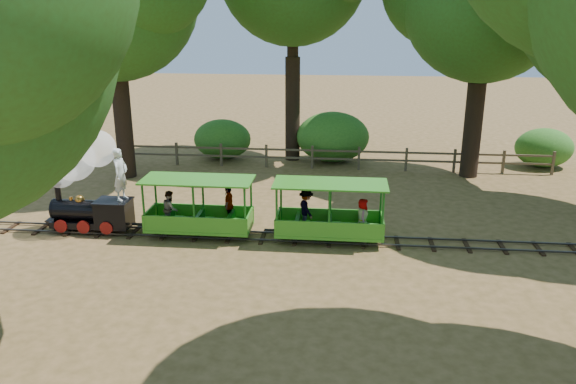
# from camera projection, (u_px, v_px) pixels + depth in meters

# --- Properties ---
(ground) EXTENTS (90.00, 90.00, 0.00)m
(ground) POSITION_uv_depth(u_px,v_px,m) (329.00, 241.00, 16.68)
(ground) COLOR #A07445
(ground) RESTS_ON ground
(track) EXTENTS (22.00, 1.00, 0.10)m
(track) POSITION_uv_depth(u_px,v_px,m) (329.00, 239.00, 16.66)
(track) COLOR #3F3D3A
(track) RESTS_ON ground
(locomotive) EXTENTS (2.82, 1.33, 3.24)m
(locomotive) POSITION_uv_depth(u_px,v_px,m) (82.00, 175.00, 16.92)
(locomotive) COLOR black
(locomotive) RESTS_ON ground
(carriage_front) EXTENTS (3.28, 1.34, 1.71)m
(carriage_front) POSITION_uv_depth(u_px,v_px,m) (199.00, 213.00, 16.85)
(carriage_front) COLOR #37921F
(carriage_front) RESTS_ON track
(carriage_rear) EXTENTS (3.28, 1.34, 1.71)m
(carriage_rear) POSITION_uv_depth(u_px,v_px,m) (328.00, 217.00, 16.48)
(carriage_rear) COLOR #37921F
(carriage_rear) RESTS_ON track
(fence) EXTENTS (18.10, 0.10, 1.00)m
(fence) POSITION_uv_depth(u_px,v_px,m) (336.00, 156.00, 24.07)
(fence) COLOR brown
(fence) RESTS_ON ground
(shrub_west) EXTENTS (2.62, 2.02, 1.82)m
(shrub_west) POSITION_uv_depth(u_px,v_px,m) (222.00, 139.00, 25.71)
(shrub_west) COLOR #2D6B1E
(shrub_west) RESTS_ON ground
(shrub_mid_w) EXTENTS (3.25, 2.50, 2.25)m
(shrub_mid_w) POSITION_uv_depth(u_px,v_px,m) (333.00, 137.00, 25.15)
(shrub_mid_w) COLOR #2D6B1E
(shrub_mid_w) RESTS_ON ground
(shrub_mid_e) EXTENTS (2.27, 1.75, 1.57)m
(shrub_mid_e) POSITION_uv_depth(u_px,v_px,m) (330.00, 144.00, 25.27)
(shrub_mid_e) COLOR #2D6B1E
(shrub_mid_e) RESTS_ON ground
(shrub_east) EXTENTS (2.46, 1.89, 1.70)m
(shrub_east) POSITION_uv_depth(u_px,v_px,m) (544.00, 148.00, 24.35)
(shrub_east) COLOR #2D6B1E
(shrub_east) RESTS_ON ground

